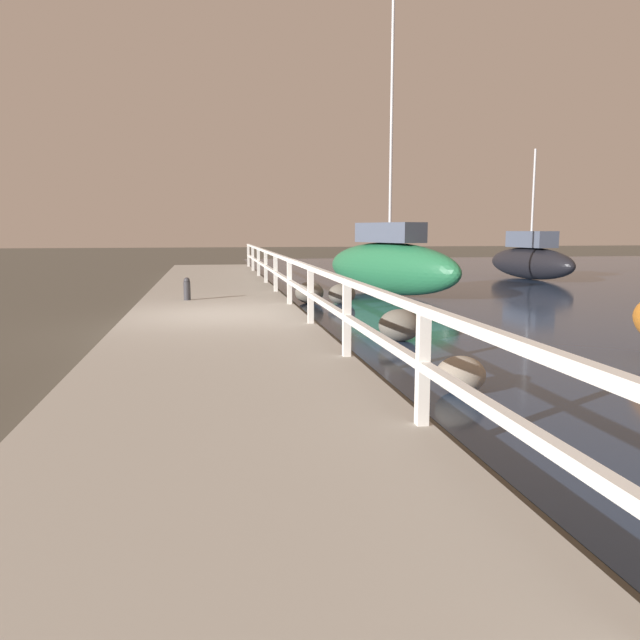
% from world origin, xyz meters
% --- Properties ---
extents(ground_plane, '(120.00, 120.00, 0.00)m').
position_xyz_m(ground_plane, '(0.00, 0.00, 0.00)').
color(ground_plane, '#4C473D').
extents(dock_walkway, '(3.47, 36.00, 0.30)m').
position_xyz_m(dock_walkway, '(0.00, 0.00, 0.15)').
color(dock_walkway, '#9E998E').
rests_on(dock_walkway, ground).
extents(railing, '(0.10, 32.50, 1.02)m').
position_xyz_m(railing, '(1.63, -0.00, 1.00)').
color(railing, white).
rests_on(railing, dock_walkway).
extents(boulder_upstream, '(0.76, 0.69, 0.57)m').
position_xyz_m(boulder_upstream, '(2.50, 4.11, 0.29)').
color(boulder_upstream, '#666056').
rests_on(boulder_upstream, ground).
extents(boulder_near_dock, '(0.72, 0.65, 0.54)m').
position_xyz_m(boulder_near_dock, '(3.32, 3.77, 0.27)').
color(boulder_near_dock, '#666056').
rests_on(boulder_near_dock, ground).
extents(boulder_water_edge, '(0.75, 0.68, 0.56)m').
position_xyz_m(boulder_water_edge, '(3.16, -1.84, 0.28)').
color(boulder_water_edge, '#666056').
rests_on(boulder_water_edge, ground).
extents(boulder_mid_strip, '(0.60, 0.54, 0.45)m').
position_xyz_m(boulder_mid_strip, '(2.82, -5.37, 0.23)').
color(boulder_mid_strip, gray).
rests_on(boulder_mid_strip, ground).
extents(mooring_bollard, '(0.16, 0.16, 0.54)m').
position_xyz_m(mooring_bollard, '(-0.64, 2.68, 0.57)').
color(mooring_bollard, '#333338').
rests_on(mooring_bollard, dock_walkway).
extents(sailboat_green, '(3.41, 5.94, 8.51)m').
position_xyz_m(sailboat_green, '(5.25, 5.98, 0.91)').
color(sailboat_green, '#236B42').
rests_on(sailboat_green, water_surface).
extents(sailboat_black, '(1.78, 5.35, 5.05)m').
position_xyz_m(sailboat_black, '(12.47, 10.78, 0.77)').
color(sailboat_black, black).
rests_on(sailboat_black, water_surface).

